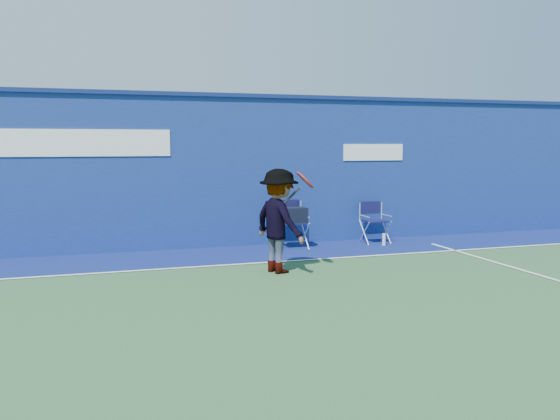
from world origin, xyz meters
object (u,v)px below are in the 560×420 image
object	(u,v)px
tennis_player	(279,221)
directors_chair_left	(291,228)
directors_chair_right	(375,230)
water_bottle	(384,240)

from	to	relation	value
tennis_player	directors_chair_left	bearing A→B (deg)	66.06
directors_chair_left	directors_chair_right	size ratio (longest dim) A/B	1.12
directors_chair_left	water_bottle	bearing A→B (deg)	-8.38
directors_chair_right	water_bottle	bearing A→B (deg)	-86.81
directors_chair_left	tennis_player	xyz separation A→B (m)	(-0.90, -2.03, 0.44)
water_bottle	directors_chair_left	bearing A→B (deg)	171.62
directors_chair_right	tennis_player	xyz separation A→B (m)	(-2.79, -2.12, 0.58)
directors_chair_right	tennis_player	size ratio (longest dim) A/B	0.51
directors_chair_left	directors_chair_right	world-z (taller)	directors_chair_left
directors_chair_left	directors_chair_right	bearing A→B (deg)	2.71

